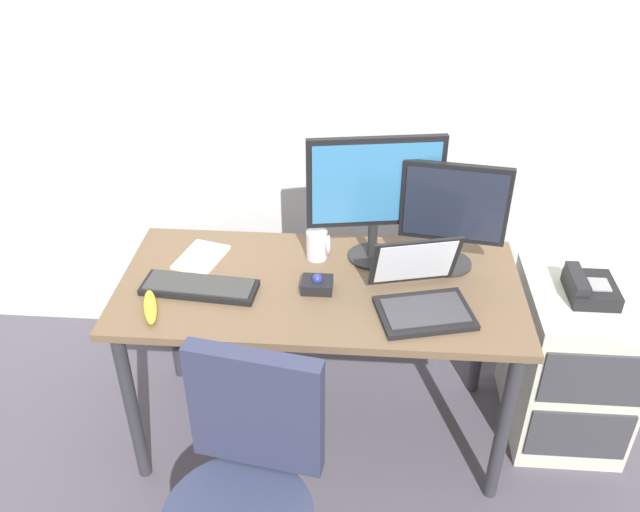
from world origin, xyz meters
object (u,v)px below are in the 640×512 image
banana (150,307)px  monitor_main (375,190)px  file_cabinet (570,361)px  laptop (421,293)px  monitor_side (454,211)px  trackball_mouse (317,284)px  desk_phone (589,288)px  keyboard (199,287)px  coffee_mug (318,245)px  paper_notepad (201,257)px

banana → monitor_main: bearing=27.5°
file_cabinet → laptop: bearing=-161.6°
monitor_side → trackball_mouse: (-0.48, -0.19, -0.21)m
desk_phone → keyboard: keyboard is taller
keyboard → laptop: bearing=-2.6°
desk_phone → keyboard: bearing=-173.5°
monitor_side → banana: monitor_side is taller
monitor_side → trackball_mouse: bearing=-157.8°
keyboard → trackball_mouse: 0.42m
file_cabinet → coffee_mug: coffee_mug is taller
file_cabinet → desk_phone: desk_phone is taller
monitor_main → desk_phone: bearing=-6.7°
file_cabinet → banana: 1.64m
desk_phone → file_cabinet: bearing=63.2°
desk_phone → banana: bearing=-169.2°
keyboard → paper_notepad: bearing=101.3°
laptop → trackball_mouse: (-0.36, 0.07, -0.03)m
file_cabinet → desk_phone: size_ratio=3.38×
coffee_mug → banana: 0.66m
monitor_side → file_cabinet: bearing=-5.6°
monitor_main → monitor_side: 0.29m
laptop → paper_notepad: laptop is taller
file_cabinet → trackball_mouse: size_ratio=6.14×
desk_phone → coffee_mug: 1.01m
coffee_mug → banana: (-0.54, -0.38, -0.04)m
keyboard → file_cabinet: bearing=7.1°
trackball_mouse → laptop: bearing=-10.9°
coffee_mug → paper_notepad: size_ratio=0.55×
desk_phone → coffee_mug: bearing=175.4°
monitor_main → coffee_mug: monitor_main is taller
monitor_side → laptop: 0.34m
coffee_mug → banana: bearing=-145.1°
file_cabinet → monitor_main: (-0.81, 0.08, 0.70)m
desk_phone → banana: (-1.54, -0.30, 0.05)m
laptop → banana: (-0.91, -0.10, -0.03)m
laptop → paper_notepad: bearing=163.9°
laptop → banana: laptop is taller
trackball_mouse → paper_notepad: trackball_mouse is taller
file_cabinet → desk_phone: 0.37m
desk_phone → laptop: bearing=-162.7°
file_cabinet → trackball_mouse: trackball_mouse is taller
file_cabinet → monitor_side: size_ratio=1.63×
file_cabinet → laptop: 0.81m
desk_phone → laptop: (-0.63, -0.20, 0.09)m
keyboard → laptop: (0.78, -0.03, 0.04)m
monitor_main → paper_notepad: bearing=-175.3°
laptop → banana: 0.92m
desk_phone → laptop: laptop is taller
coffee_mug → banana: size_ratio=0.60×
monitor_side → banana: (-1.03, -0.36, -0.21)m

